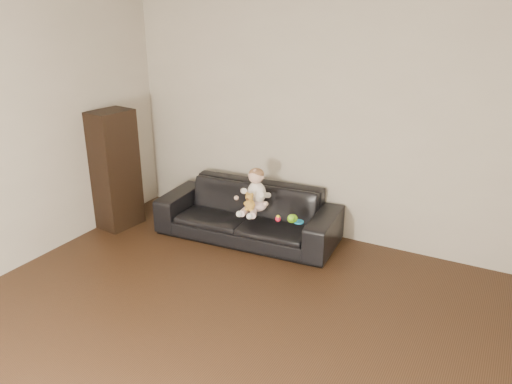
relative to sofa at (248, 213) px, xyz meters
The scene contains 10 objects.
floor 2.39m from the sofa, 71.28° to the right, with size 5.50×5.50×0.00m, color #352112.
wall_back 1.35m from the sofa, 33.25° to the left, with size 5.00×5.00×0.00m, color #B9AF9B.
sofa is the anchor object (origin of this frame).
cabinet 1.66m from the sofa, 163.73° to the right, with size 0.35×0.49×1.41m, color black.
shelf_item 1.74m from the sofa, 163.53° to the right, with size 0.18×0.25×0.28m, color silver.
baby 0.37m from the sofa, 35.22° to the right, with size 0.37×0.44×0.49m.
teddy_bear 0.40m from the sofa, 56.98° to the right, with size 0.14×0.14×0.21m.
toy_green 0.69m from the sofa, 17.10° to the right, with size 0.11×0.13×0.09m, color #6DCD18.
toy_rattle 0.58m from the sofa, 26.58° to the right, with size 0.06×0.06×0.06m, color red.
toy_blue_disc 0.73m from the sofa, 13.48° to the right, with size 0.11×0.11×0.02m, color #1783BC.
Camera 1 is at (1.81, -2.33, 2.57)m, focal length 35.00 mm.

